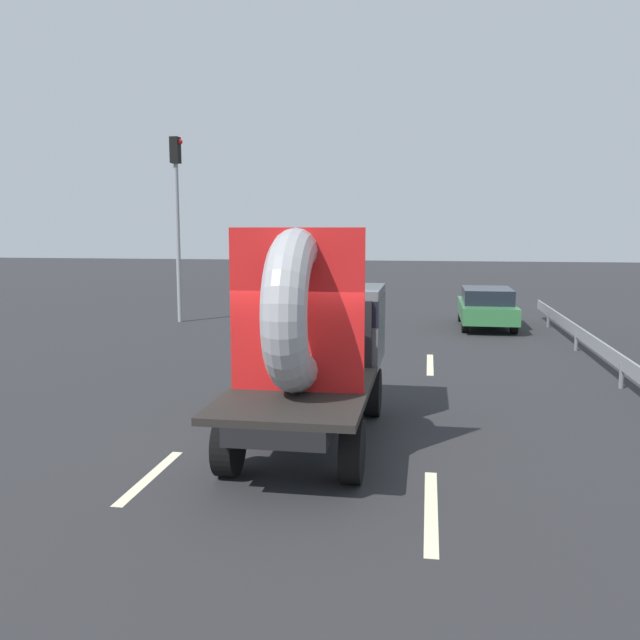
{
  "coord_description": "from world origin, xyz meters",
  "views": [
    {
      "loc": [
        2.0,
        -9.88,
        3.37
      ],
      "look_at": [
        0.21,
        1.2,
        1.82
      ],
      "focal_mm": 37.54,
      "sensor_mm": 36.0,
      "label": 1
    }
  ],
  "objects_px": {
    "distant_sedan": "(487,306)",
    "oncoming_car": "(286,279)",
    "flatbed_truck": "(315,336)",
    "traffic_light": "(177,204)"
  },
  "relations": [
    {
      "from": "flatbed_truck",
      "to": "distant_sedan",
      "type": "height_order",
      "value": "flatbed_truck"
    },
    {
      "from": "flatbed_truck",
      "to": "distant_sedan",
      "type": "distance_m",
      "value": 13.21
    },
    {
      "from": "traffic_light",
      "to": "oncoming_car",
      "type": "height_order",
      "value": "traffic_light"
    },
    {
      "from": "distant_sedan",
      "to": "traffic_light",
      "type": "bearing_deg",
      "value": -178.07
    },
    {
      "from": "flatbed_truck",
      "to": "oncoming_car",
      "type": "bearing_deg",
      "value": 103.14
    },
    {
      "from": "flatbed_truck",
      "to": "distant_sedan",
      "type": "relative_size",
      "value": 1.25
    },
    {
      "from": "distant_sedan",
      "to": "traffic_light",
      "type": "height_order",
      "value": "traffic_light"
    },
    {
      "from": "distant_sedan",
      "to": "oncoming_car",
      "type": "distance_m",
      "value": 15.16
    },
    {
      "from": "oncoming_car",
      "to": "flatbed_truck",
      "type": "bearing_deg",
      "value": -76.86
    },
    {
      "from": "flatbed_truck",
      "to": "traffic_light",
      "type": "height_order",
      "value": "traffic_light"
    }
  ]
}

